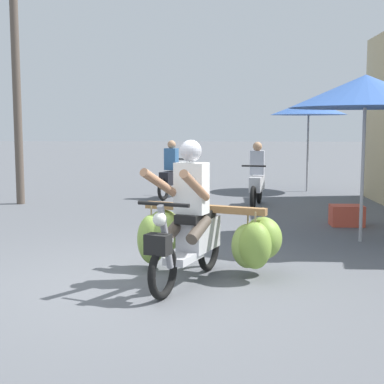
# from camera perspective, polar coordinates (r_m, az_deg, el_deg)

# --- Properties ---
(ground_plane) EXTENTS (120.00, 120.00, 0.00)m
(ground_plane) POSITION_cam_1_polar(r_m,az_deg,el_deg) (6.09, -5.51, -9.65)
(ground_plane) COLOR #56595E
(motorbike_main_loaded) EXTENTS (1.85, 1.74, 1.58)m
(motorbike_main_loaded) POSITION_cam_1_polar(r_m,az_deg,el_deg) (6.30, 1.38, -4.23)
(motorbike_main_loaded) COLOR black
(motorbike_main_loaded) RESTS_ON ground
(motorbike_distant_ahead_left) EXTENTS (0.56, 1.61, 1.40)m
(motorbike_distant_ahead_left) POSITION_cam_1_polar(r_m,az_deg,el_deg) (11.99, 6.73, 1.20)
(motorbike_distant_ahead_left) COLOR black
(motorbike_distant_ahead_left) RESTS_ON ground
(motorbike_distant_ahead_right) EXTENTS (0.75, 1.54, 1.40)m
(motorbike_distant_ahead_right) POSITION_cam_1_polar(r_m,az_deg,el_deg) (13.28, -2.06, 1.78)
(motorbike_distant_ahead_right) COLOR black
(motorbike_distant_ahead_right) RESTS_ON ground
(market_umbrella_near_shop) EXTENTS (2.23, 2.23, 2.48)m
(market_umbrella_near_shop) POSITION_cam_1_polar(r_m,az_deg,el_deg) (8.56, 17.54, 9.91)
(market_umbrella_near_shop) COLOR #99999E
(market_umbrella_near_shop) RESTS_ON ground
(market_umbrella_further_along) EXTENTS (2.00, 2.00, 2.42)m
(market_umbrella_further_along) POSITION_cam_1_polar(r_m,az_deg,el_deg) (14.99, 12.00, 8.54)
(market_umbrella_further_along) COLOR #99999E
(market_umbrella_further_along) RESTS_ON ground
(produce_crate) EXTENTS (0.56, 0.40, 0.36)m
(produce_crate) POSITION_cam_1_polar(r_m,az_deg,el_deg) (9.99, 15.73, -2.35)
(produce_crate) COLOR #CC4C38
(produce_crate) RESTS_ON ground
(utility_pole) EXTENTS (0.18, 0.18, 5.01)m
(utility_pole) POSITION_cam_1_polar(r_m,az_deg,el_deg) (12.87, -17.70, 9.94)
(utility_pole) COLOR brown
(utility_pole) RESTS_ON ground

